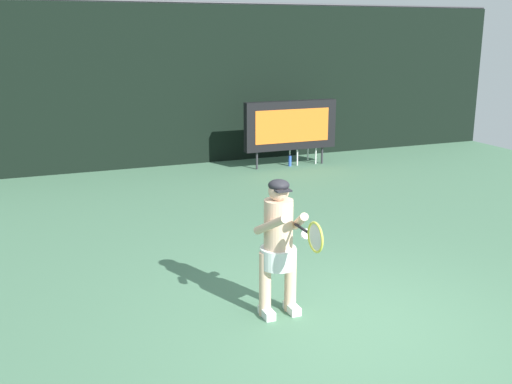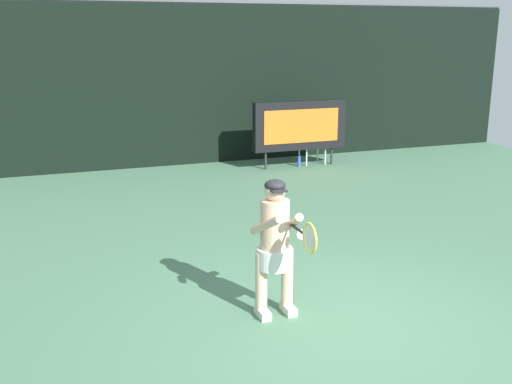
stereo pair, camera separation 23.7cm
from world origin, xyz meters
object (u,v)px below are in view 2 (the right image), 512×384
object	(u,v)px
umpire_chair	(311,137)
tennis_racket	(309,237)
scoreboard	(300,126)
tennis_player	(275,242)
water_bottle	(299,161)

from	to	relation	value
umpire_chair	tennis_racket	xyz separation A→B (m)	(-3.61, -7.60, 0.43)
scoreboard	tennis_player	distance (m)	7.51
umpire_chair	tennis_racket	bearing A→B (deg)	-115.41
scoreboard	tennis_player	bearing A→B (deg)	-116.09
water_bottle	tennis_racket	size ratio (longest dim) A/B	0.44
tennis_player	water_bottle	bearing A→B (deg)	63.95
scoreboard	tennis_racket	distance (m)	7.97
tennis_player	tennis_racket	world-z (taller)	tennis_player
scoreboard	water_bottle	size ratio (longest dim) A/B	8.30
water_bottle	tennis_player	bearing A→B (deg)	-116.05
water_bottle	scoreboard	bearing A→B (deg)	-106.19
umpire_chair	scoreboard	bearing A→B (deg)	-145.62
scoreboard	tennis_racket	world-z (taller)	scoreboard
umpire_chair	tennis_player	size ratio (longest dim) A/B	0.72
tennis_player	tennis_racket	xyz separation A→B (m)	(0.12, -0.56, 0.22)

